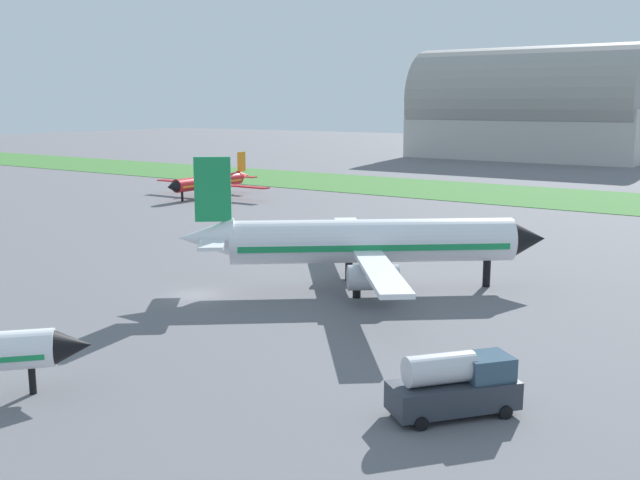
% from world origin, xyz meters
% --- Properties ---
extents(ground_plane, '(600.00, 600.00, 0.00)m').
position_xyz_m(ground_plane, '(0.00, 0.00, 0.00)').
color(ground_plane, slate).
extents(grass_taxiway_strip, '(360.00, 28.00, 0.08)m').
position_xyz_m(grass_taxiway_strip, '(0.00, 79.45, 0.04)').
color(grass_taxiway_strip, '#3D7533').
rests_on(grass_taxiway_strip, ground_plane).
extents(airplane_midfield_jet, '(26.54, 26.05, 11.16)m').
position_xyz_m(airplane_midfield_jet, '(10.26, 9.50, 4.02)').
color(airplane_midfield_jet, white).
rests_on(airplane_midfield_jet, ground_plane).
extents(airplane_taxiing_turboprop, '(23.55, 20.14, 7.06)m').
position_xyz_m(airplane_taxiing_turboprop, '(-42.84, 47.97, 2.58)').
color(airplane_taxiing_turboprop, red).
rests_on(airplane_taxiing_turboprop, ground_plane).
extents(fuel_truck_near_gate, '(5.94, 6.57, 3.29)m').
position_xyz_m(fuel_truck_near_gate, '(27.21, -9.87, 1.58)').
color(fuel_truck_near_gate, '#2D333D').
rests_on(fuel_truck_near_gate, ground_plane).
extents(hangar_distant, '(62.85, 28.24, 30.68)m').
position_xyz_m(hangar_distant, '(-28.66, 160.59, 13.55)').
color(hangar_distant, '#BCB7B2').
rests_on(hangar_distant, ground_plane).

